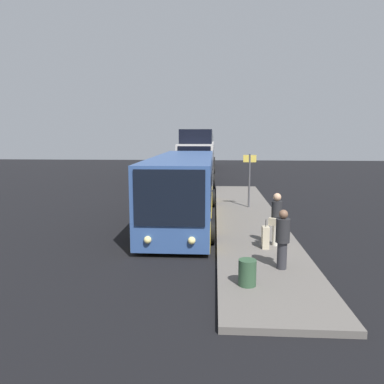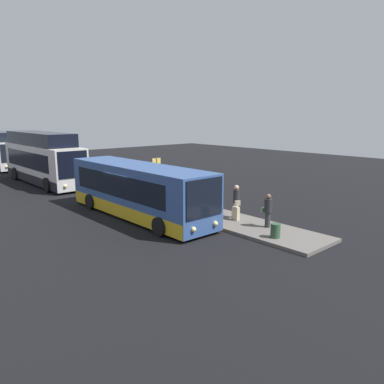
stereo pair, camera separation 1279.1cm
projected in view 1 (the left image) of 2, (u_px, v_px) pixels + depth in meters
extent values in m
plane|color=black|center=(182.00, 219.00, 17.20)|extent=(80.00, 80.00, 0.00)
cube|color=#605B56|center=(247.00, 218.00, 17.01)|extent=(20.00, 2.81, 0.16)
cube|color=#33518C|center=(184.00, 187.00, 16.68)|extent=(10.61, 2.49, 2.74)
cube|color=gold|center=(184.00, 209.00, 16.83)|extent=(10.56, 2.51, 0.70)
cube|color=black|center=(184.00, 179.00, 16.89)|extent=(8.70, 2.52, 1.21)
cube|color=black|center=(169.00, 198.00, 11.36)|extent=(0.06, 2.19, 1.75)
sphere|color=#F9E58C|center=(192.00, 241.00, 11.50)|extent=(0.24, 0.24, 0.24)
sphere|color=#F9E58C|center=(148.00, 240.00, 11.58)|extent=(0.24, 0.24, 0.24)
cylinder|color=black|center=(211.00, 231.00, 13.21)|extent=(0.91, 0.30, 0.91)
cylinder|color=black|center=(141.00, 230.00, 13.36)|extent=(0.91, 0.30, 0.91)
cylinder|color=black|center=(212.00, 198.00, 20.01)|extent=(0.91, 0.30, 0.91)
cylinder|color=black|center=(166.00, 198.00, 20.16)|extent=(0.91, 0.30, 0.91)
cube|color=silver|center=(198.00, 161.00, 30.37)|extent=(11.30, 2.49, 2.99)
cube|color=black|center=(198.00, 175.00, 30.54)|extent=(11.24, 2.51, 0.70)
cube|color=black|center=(198.00, 157.00, 30.59)|extent=(9.26, 2.52, 1.32)
cube|color=black|center=(194.00, 161.00, 24.71)|extent=(0.06, 2.19, 1.92)
sphere|color=#F9E58C|center=(204.00, 183.00, 24.87)|extent=(0.24, 0.24, 0.24)
sphere|color=#F9E58C|center=(184.00, 183.00, 24.96)|extent=(0.24, 0.24, 0.24)
cylinder|color=black|center=(213.00, 181.00, 26.68)|extent=(1.09, 0.30, 1.09)
cylinder|color=black|center=(178.00, 181.00, 26.83)|extent=(1.09, 0.30, 1.09)
cylinder|color=black|center=(213.00, 171.00, 33.92)|extent=(1.09, 0.30, 1.09)
cylinder|color=black|center=(186.00, 171.00, 34.07)|extent=(1.09, 0.30, 1.09)
cube|color=black|center=(198.00, 136.00, 30.51)|extent=(9.60, 2.29, 1.02)
cube|color=silver|center=(203.00, 154.00, 43.44)|extent=(10.41, 2.46, 2.73)
cube|color=black|center=(203.00, 163.00, 43.59)|extent=(10.36, 2.48, 0.70)
cube|color=black|center=(203.00, 151.00, 43.64)|extent=(8.54, 2.49, 1.20)
cube|color=black|center=(202.00, 153.00, 38.22)|extent=(0.06, 2.17, 1.75)
sphere|color=#F9E58C|center=(208.00, 166.00, 38.36)|extent=(0.24, 0.24, 0.24)
sphere|color=#F9E58C|center=(195.00, 166.00, 38.44)|extent=(0.24, 0.24, 0.24)
cylinder|color=black|center=(214.00, 166.00, 40.03)|extent=(1.08, 0.30, 1.08)
cylinder|color=black|center=(191.00, 166.00, 40.17)|extent=(1.08, 0.30, 1.08)
cylinder|color=black|center=(214.00, 161.00, 46.70)|extent=(1.08, 0.30, 1.08)
cylinder|color=black|center=(194.00, 161.00, 46.85)|extent=(1.08, 0.30, 1.08)
cube|color=black|center=(203.00, 138.00, 43.57)|extent=(8.85, 2.27, 0.93)
cylinder|color=silver|center=(276.00, 234.00, 12.49)|extent=(0.33, 0.33, 0.81)
cylinder|color=#262628|center=(277.00, 211.00, 12.38)|extent=(0.47, 0.47, 0.70)
sphere|color=tan|center=(277.00, 197.00, 12.30)|extent=(0.26, 0.26, 0.26)
cube|color=beige|center=(273.00, 222.00, 12.21)|extent=(0.27, 0.31, 0.24)
cylinder|color=#2D2D33|center=(282.00, 255.00, 10.31)|extent=(0.29, 0.29, 0.76)
cylinder|color=#262628|center=(283.00, 230.00, 10.20)|extent=(0.41, 0.41, 0.66)
sphere|color=brown|center=(283.00, 214.00, 10.13)|extent=(0.25, 0.25, 0.25)
cube|color=#598C59|center=(281.00, 237.00, 10.53)|extent=(0.16, 0.29, 0.24)
cube|color=beige|center=(265.00, 237.00, 12.19)|extent=(0.37, 0.22, 0.72)
cylinder|color=black|center=(266.00, 223.00, 12.12)|extent=(0.02, 0.02, 0.24)
cylinder|color=#4C4C51|center=(249.00, 181.00, 18.96)|extent=(0.10, 0.10, 2.71)
cube|color=#E5C64C|center=(250.00, 159.00, 18.79)|extent=(0.04, 0.65, 0.37)
cylinder|color=#2D4C33|center=(247.00, 273.00, 9.17)|extent=(0.44, 0.44, 0.65)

